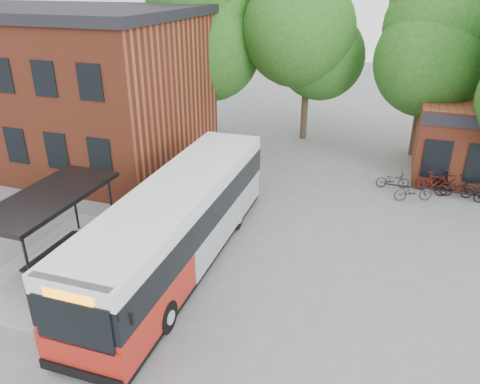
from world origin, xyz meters
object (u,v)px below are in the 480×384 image
(city_bus, at_px, (179,225))
(bicycle_2, at_px, (413,191))
(bicycle_0, at_px, (393,180))
(bicycle_5, at_px, (451,182))
(bicycle_3, at_px, (435,183))
(bicycle_4, at_px, (455,188))
(bus_shelter, at_px, (55,230))

(city_bus, distance_m, bicycle_2, 11.95)
(city_bus, xyz_separation_m, bicycle_0, (7.26, 9.81, -1.17))
(bicycle_2, xyz_separation_m, bicycle_5, (1.77, 1.81, 0.03))
(bicycle_2, height_order, bicycle_5, bicycle_5)
(bicycle_2, bearing_deg, city_bus, 114.64)
(bicycle_3, bearing_deg, city_bus, 150.27)
(city_bus, relative_size, bicycle_4, 7.00)
(bicycle_3, xyz_separation_m, bicycle_5, (0.78, 0.57, -0.03))
(city_bus, relative_size, bicycle_5, 7.36)
(bicycle_3, bearing_deg, bicycle_2, 155.19)
(bicycle_0, bearing_deg, city_bus, 132.53)
(bicycle_3, bearing_deg, bus_shelter, 143.68)
(bicycle_0, height_order, bicycle_4, bicycle_4)
(bicycle_3, height_order, bicycle_4, bicycle_3)
(bus_shelter, distance_m, bicycle_0, 16.28)
(bus_shelter, bearing_deg, bicycle_0, 44.60)
(bicycle_0, bearing_deg, bicycle_4, -104.35)
(bicycle_0, distance_m, bicycle_5, 2.84)
(bus_shelter, relative_size, bicycle_2, 3.77)
(city_bus, distance_m, bicycle_4, 14.07)
(city_bus, height_order, bicycle_2, city_bus)
(bicycle_0, relative_size, bicycle_4, 0.92)
(bicycle_2, relative_size, bicycle_5, 1.08)
(bicycle_4, bearing_deg, city_bus, 124.90)
(bus_shelter, bearing_deg, bicycle_2, 38.90)
(bicycle_4, bearing_deg, bus_shelter, 119.27)
(bicycle_0, bearing_deg, bus_shelter, 123.63)
(city_bus, distance_m, bicycle_0, 12.26)
(bicycle_3, bearing_deg, bicycle_4, -86.09)
(bicycle_0, distance_m, bicycle_2, 1.61)
(bus_shelter, xyz_separation_m, bicycle_4, (14.50, 11.24, -0.98))
(bicycle_4, bearing_deg, bicycle_2, 111.01)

